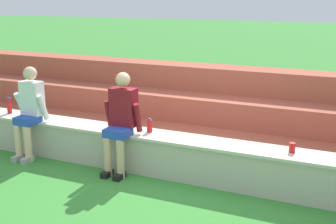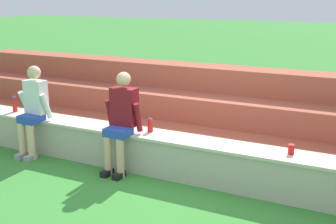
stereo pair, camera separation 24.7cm
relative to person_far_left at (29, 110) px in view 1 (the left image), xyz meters
The scene contains 8 objects.
ground_plane 2.52m from the person_far_left, ahead, with size 80.00×80.00×0.00m, color #388433.
stone_seating_wall 2.47m from the person_far_left, ahead, with size 7.72×0.50×0.56m.
brick_bleachers 3.05m from the person_far_left, 37.68° to the left, with size 11.02×1.76×1.26m.
person_far_left is the anchor object (origin of this frame).
person_left_of_center 1.59m from the person_far_left, ahead, with size 0.55×0.54×1.43m.
water_bottle_mid_left 0.75m from the person_far_left, 157.24° to the left, with size 0.08×0.08×0.27m.
water_bottle_near_left 1.94m from the person_far_left, ahead, with size 0.08×0.08×0.20m.
plastic_cup_right_end 3.92m from the person_far_left, ahead, with size 0.08×0.08×0.13m, color red.
Camera 1 is at (2.29, -5.14, 2.45)m, focal length 47.56 mm.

